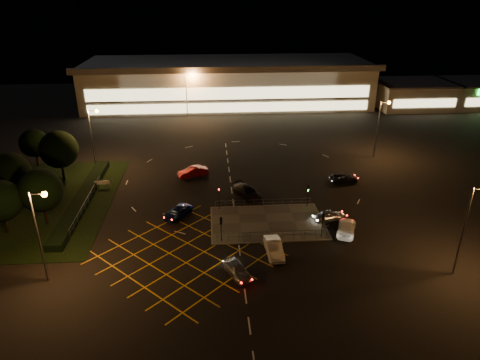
{
  "coord_description": "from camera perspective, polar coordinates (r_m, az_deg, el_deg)",
  "views": [
    {
      "loc": [
        -4.99,
        -49.15,
        27.28
      ],
      "look_at": [
        -0.82,
        7.17,
        2.0
      ],
      "focal_mm": 32.0,
      "sensor_mm": 36.0,
      "label": 1
    }
  ],
  "objects": [
    {
      "name": "streetlight_sw",
      "position": [
        45.65,
        -25.09,
        -5.37
      ],
      "size": [
        1.78,
        0.56,
        10.03
      ],
      "color": "slate",
      "rests_on": "ground"
    },
    {
      "name": "tree_e",
      "position": [
        58.05,
        -25.06,
        -1.25
      ],
      "size": [
        5.4,
        5.4,
        7.35
      ],
      "color": "black",
      "rests_on": "ground"
    },
    {
      "name": "hedge",
      "position": [
        63.9,
        -20.19,
        -2.25
      ],
      "size": [
        2.0,
        26.0,
        1.0
      ],
      "primitive_type": "cube",
      "color": "black",
      "rests_on": "ground"
    },
    {
      "name": "streetlight_far_right",
      "position": [
        107.31,
        15.48,
        12.14
      ],
      "size": [
        1.78,
        0.56,
        10.03
      ],
      "color": "slate",
      "rests_on": "ground"
    },
    {
      "name": "retail_unit_b",
      "position": [
        125.29,
        28.68,
        10.15
      ],
      "size": [
        14.8,
        14.8,
        6.35
      ],
      "color": "beige",
      "rests_on": "ground"
    },
    {
      "name": "streetlight_nw",
      "position": [
        72.69,
        -18.97,
        6.23
      ],
      "size": [
        1.78,
        0.56,
        10.03
      ],
      "color": "slate",
      "rests_on": "ground"
    },
    {
      "name": "streetlight_far_left",
      "position": [
        99.44,
        -6.93,
        11.92
      ],
      "size": [
        1.78,
        0.56,
        10.03
      ],
      "color": "slate",
      "rests_on": "ground"
    },
    {
      "name": "signal_se",
      "position": [
        51.5,
        10.98,
        -5.31
      ],
      "size": [
        0.28,
        0.3,
        3.15
      ],
      "rotation": [
        0.0,
        0.0,
        3.14
      ],
      "color": "black",
      "rests_on": "pedestrian_island"
    },
    {
      "name": "ground",
      "position": [
        56.44,
        1.37,
        -4.8
      ],
      "size": [
        180.0,
        180.0,
        0.0
      ],
      "primitive_type": "plane",
      "color": "black",
      "rests_on": "ground"
    },
    {
      "name": "tree_b",
      "position": [
        65.45,
        -28.29,
        0.87
      ],
      "size": [
        5.4,
        5.4,
        7.35
      ],
      "color": "black",
      "rests_on": "ground"
    },
    {
      "name": "streetlight_se",
      "position": [
        48.08,
        28.36,
        -4.56
      ],
      "size": [
        1.78,
        0.56,
        10.03
      ],
      "color": "slate",
      "rests_on": "ground"
    },
    {
      "name": "signal_nw",
      "position": [
        56.9,
        -2.81,
        -1.88
      ],
      "size": [
        0.28,
        0.3,
        3.15
      ],
      "color": "black",
      "rests_on": "pedestrian_island"
    },
    {
      "name": "signal_ne",
      "position": [
        58.35,
        9.05,
        -1.48
      ],
      "size": [
        0.28,
        0.3,
        3.15
      ],
      "color": "black",
      "rests_on": "pedestrian_island"
    },
    {
      "name": "tree_a",
      "position": [
        58.1,
        -29.32,
        -2.45
      ],
      "size": [
        5.04,
        5.04,
        6.86
      ],
      "color": "black",
      "rests_on": "ground"
    },
    {
      "name": "tree_d",
      "position": [
        78.51,
        -25.78,
        4.44
      ],
      "size": [
        4.68,
        4.68,
        6.37
      ],
      "color": "black",
      "rests_on": "ground"
    },
    {
      "name": "car_approach_white",
      "position": [
        53.93,
        14.01,
        -6.17
      ],
      "size": [
        3.81,
        5.48,
        1.47
      ],
      "primitive_type": "imported",
      "rotation": [
        0.0,
        0.0,
        2.76
      ],
      "color": "white",
      "rests_on": "ground"
    },
    {
      "name": "signal_sw",
      "position": [
        49.84,
        -2.54,
        -5.9
      ],
      "size": [
        0.28,
        0.3,
        3.15
      ],
      "rotation": [
        0.0,
        0.0,
        3.14
      ],
      "color": "black",
      "rests_on": "pedestrian_island"
    },
    {
      "name": "car_queue_white",
      "position": [
        48.58,
        4.56,
        -9.02
      ],
      "size": [
        1.88,
        4.82,
        1.57
      ],
      "primitive_type": "imported",
      "rotation": [
        0.0,
        0.0,
        0.05
      ],
      "color": "silver",
      "rests_on": "ground"
    },
    {
      "name": "pedestrian_island",
      "position": [
        54.89,
        3.66,
        -5.67
      ],
      "size": [
        14.0,
        9.0,
        0.12
      ],
      "primitive_type": "cube",
      "color": "#4C4944",
      "rests_on": "ground"
    },
    {
      "name": "grass_verge",
      "position": [
        65.67,
        -24.32,
        -2.69
      ],
      "size": [
        18.0,
        30.0,
        0.08
      ],
      "primitive_type": "cube",
      "color": "black",
      "rests_on": "ground"
    },
    {
      "name": "tree_c",
      "position": [
        70.82,
        -23.0,
        3.77
      ],
      "size": [
        5.76,
        5.76,
        7.84
      ],
      "color": "black",
      "rests_on": "ground"
    },
    {
      "name": "retail_unit_a",
      "position": [
        117.53,
        21.97,
        10.59
      ],
      "size": [
        18.8,
        14.8,
        6.35
      ],
      "color": "beige",
      "rests_on": "ground"
    },
    {
      "name": "car_right_silver",
      "position": [
        56.24,
        11.9,
        -4.65
      ],
      "size": [
        4.38,
        2.52,
        1.4
      ],
      "primitive_type": "imported",
      "rotation": [
        0.0,
        0.0,
        1.79
      ],
      "color": "#B6B8BE",
      "rests_on": "ground"
    },
    {
      "name": "car_left_blue",
      "position": [
        56.58,
        -8.32,
        -4.26
      ],
      "size": [
        4.21,
        4.99,
        1.27
      ],
      "primitive_type": "imported",
      "rotation": [
        0.0,
        0.0,
        5.72
      ],
      "color": "#0D1B4E",
      "rests_on": "ground"
    },
    {
      "name": "streetlight_ne",
      "position": [
        77.96,
        18.28,
        7.49
      ],
      "size": [
        1.78,
        0.56,
        10.03
      ],
      "color": "slate",
      "rests_on": "ground"
    },
    {
      "name": "car_near_silver",
      "position": [
        45.19,
        -0.36,
        -11.88
      ],
      "size": [
        3.2,
        4.56,
        1.44
      ],
      "primitive_type": "imported",
      "rotation": [
        0.0,
        0.0,
        0.39
      ],
      "color": "silver",
      "rests_on": "ground"
    },
    {
      "name": "car_east_grey",
      "position": [
        67.86,
        13.68,
        0.26
      ],
      "size": [
        4.7,
        2.61,
        1.24
      ],
      "primitive_type": "imported",
      "rotation": [
        0.0,
        0.0,
        1.7
      ],
      "color": "black",
      "rests_on": "ground"
    },
    {
      "name": "supermarket",
      "position": [
        113.36,
        -1.68,
        12.94
      ],
      "size": [
        72.0,
        26.5,
        10.5
      ],
      "color": "beige",
      "rests_on": "ground"
    },
    {
      "name": "car_far_dkgrey",
      "position": [
        61.16,
        0.92,
        -1.56
      ],
      "size": [
        4.66,
        5.74,
        1.56
      ],
      "primitive_type": "imported",
      "rotation": [
        0.0,
        0.0,
        0.54
      ],
      "color": "black",
      "rests_on": "ground"
    },
    {
      "name": "car_circ_red",
      "position": [
        68.17,
        -6.29,
        1.1
      ],
      "size": [
        5.07,
        3.28,
        1.58
      ],
      "primitive_type": "imported",
      "rotation": [
        0.0,
        0.0,
        5.08
      ],
      "color": "maroon",
      "rests_on": "ground"
    }
  ]
}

